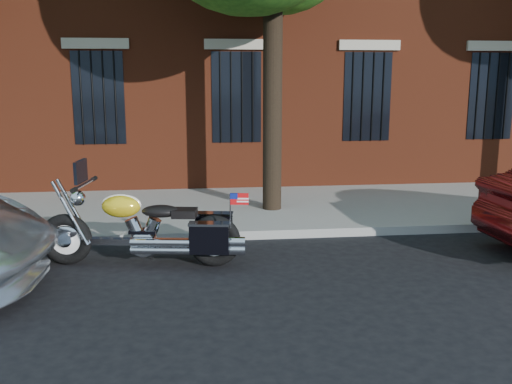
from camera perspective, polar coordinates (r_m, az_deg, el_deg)
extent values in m
plane|color=black|center=(8.27, 1.00, -7.32)|extent=(120.00, 120.00, 0.00)
cube|color=gray|center=(9.56, -0.09, -4.23)|extent=(40.00, 0.16, 0.15)
cube|color=gray|center=(11.37, -1.16, -1.67)|extent=(40.00, 3.60, 0.15)
cube|color=black|center=(12.92, -1.98, 9.43)|extent=(1.10, 0.14, 2.00)
cube|color=#B2A893|center=(12.90, -2.01, 14.54)|extent=(1.40, 0.20, 0.22)
cylinder|color=black|center=(12.84, -1.96, 9.42)|extent=(0.04, 0.04, 2.00)
cylinder|color=black|center=(10.77, 1.67, 10.61)|extent=(0.36, 0.36, 5.00)
torus|color=black|center=(8.62, -18.44, -4.50)|extent=(0.77, 0.28, 0.75)
torus|color=black|center=(8.12, -4.18, -4.89)|extent=(0.77, 0.28, 0.75)
cylinder|color=white|center=(8.62, -18.44, -4.50)|extent=(0.56, 0.15, 0.56)
cylinder|color=white|center=(8.12, -4.18, -4.89)|extent=(0.56, 0.15, 0.56)
ellipsoid|color=white|center=(8.59, -18.49, -3.79)|extent=(0.41, 0.20, 0.22)
ellipsoid|color=yellow|center=(8.09, -4.20, -3.98)|extent=(0.41, 0.21, 0.22)
cube|color=white|center=(8.31, -11.52, -4.88)|extent=(1.68, 0.36, 0.09)
cylinder|color=white|center=(8.31, -11.14, -5.04)|extent=(0.38, 0.25, 0.36)
cylinder|color=white|center=(8.00, -7.54, -5.47)|extent=(1.40, 0.31, 0.10)
ellipsoid|color=yellow|center=(8.25, -13.33, -1.39)|extent=(0.60, 0.40, 0.32)
ellipsoid|color=black|center=(8.13, -9.50, -1.90)|extent=(0.58, 0.40, 0.17)
cube|color=black|center=(8.37, -4.21, -3.51)|extent=(0.56, 0.26, 0.43)
cube|color=black|center=(7.81, -4.67, -4.62)|extent=(0.56, 0.26, 0.43)
cylinder|color=white|center=(8.33, -16.77, 0.77)|extent=(0.17, 0.87, 0.04)
sphere|color=white|center=(8.41, -17.42, -0.58)|extent=(0.26, 0.26, 0.22)
cube|color=black|center=(8.32, -17.14, 1.98)|extent=(0.11, 0.45, 0.31)
cube|color=red|center=(7.60, -1.67, -0.70)|extent=(0.25, 0.05, 0.16)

